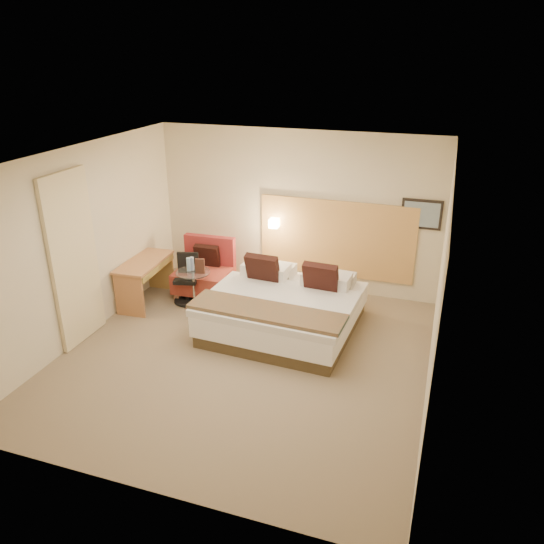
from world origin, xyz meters
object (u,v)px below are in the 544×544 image
(bed, at_px, (284,308))
(side_table, at_px, (194,287))
(lounge_chair, at_px, (205,272))
(desk_chair, at_px, (187,282))
(desk, at_px, (146,270))

(bed, distance_m, side_table, 1.61)
(bed, height_order, side_table, bed)
(lounge_chair, xyz_separation_m, desk_chair, (-0.14, -0.38, -0.04))
(lounge_chair, relative_size, side_table, 1.45)
(desk, bearing_deg, lounge_chair, 39.20)
(bed, height_order, desk, bed)
(desk, bearing_deg, side_table, 5.60)
(side_table, distance_m, desk, 0.84)
(lounge_chair, xyz_separation_m, desk, (-0.76, -0.62, 0.19))
(lounge_chair, bearing_deg, side_table, -84.53)
(side_table, relative_size, desk_chair, 0.81)
(bed, bearing_deg, lounge_chair, 154.91)
(desk, distance_m, desk_chair, 0.70)
(desk, height_order, desk_chair, desk_chair)
(bed, relative_size, side_table, 3.39)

